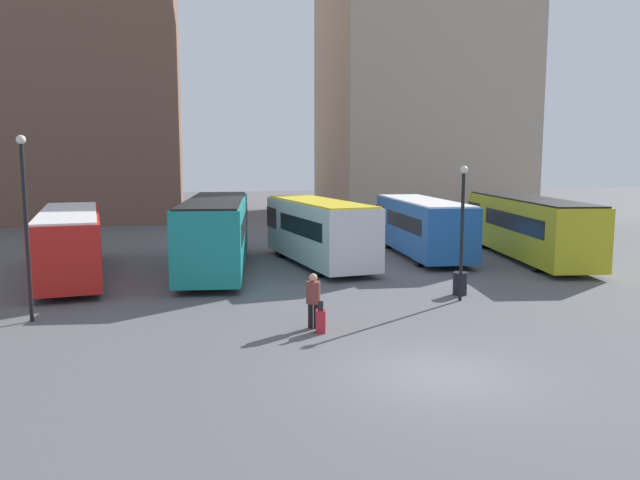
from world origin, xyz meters
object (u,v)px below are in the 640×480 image
traveler (313,296)px  trash_bin (460,284)px  bus_4 (527,225)px  bus_2 (318,230)px  bus_3 (422,225)px  suitcase (321,321)px  lamp_post_0 (462,221)px  lamp_post_1 (25,214)px  bus_0 (70,241)px  bus_1 (216,231)px

traveler → trash_bin: 7.06m
bus_4 → traveler: bus_4 is taller
bus_2 → bus_3: bearing=-84.7°
bus_2 → suitcase: size_ratio=9.73×
bus_2 → lamp_post_0: 9.21m
bus_4 → trash_bin: bearing=144.8°
bus_2 → lamp_post_1: size_ratio=1.63×
bus_0 → suitcase: size_ratio=11.55×
bus_1 → bus_4: (15.46, 0.27, -0.08)m
bus_2 → traveler: bearing=158.8°
bus_0 → suitcase: bus_0 is taller
bus_1 → trash_bin: size_ratio=13.46×
trash_bin → suitcase: bearing=-147.3°
bus_3 → traveler: bearing=150.2°
bus_2 → suitcase: bus_2 is taller
bus_3 → lamp_post_1: (-16.48, -9.98, 1.79)m
bus_3 → bus_4: 5.23m
bus_1 → lamp_post_0: (8.30, -7.92, 1.11)m
trash_bin → bus_1: bearing=140.9°
bus_0 → lamp_post_1: lamp_post_1 is taller
suitcase → bus_2: bearing=3.5°
bus_0 → trash_bin: size_ratio=13.07×
bus_0 → lamp_post_1: (0.21, -7.58, 1.83)m
lamp_post_1 → bus_3: bearing=31.2°
bus_1 → traveler: size_ratio=6.89×
bus_3 → lamp_post_0: (-2.23, -9.92, 1.29)m
bus_2 → bus_3: size_ratio=0.97×
bus_1 → lamp_post_0: 11.53m
bus_3 → bus_4: (4.93, -1.73, 0.09)m
bus_0 → bus_1: (6.16, 0.39, 0.22)m
traveler → lamp_post_1: size_ratio=0.29×
lamp_post_0 → trash_bin: lamp_post_0 is taller
bus_1 → bus_4: 15.46m
bus_1 → bus_2: (4.80, 0.50, -0.11)m
lamp_post_0 → lamp_post_1: 14.25m
lamp_post_1 → bus_0: bearing=91.6°
suitcase → trash_bin: size_ratio=1.13×
bus_4 → suitcase: bearing=138.7°
bus_2 → traveler: (-2.30, -10.94, -0.66)m
bus_1 → traveler: 10.76m
bus_4 → traveler: 16.82m
traveler → trash_bin: (6.17, 3.38, -0.56)m
trash_bin → traveler: bearing=-151.3°
bus_0 → bus_3: 16.86m
bus_0 → lamp_post_1: size_ratio=1.94×
bus_1 → lamp_post_1: lamp_post_1 is taller
lamp_post_1 → bus_4: bearing=21.1°
bus_2 → trash_bin: 8.58m
bus_3 → traveler: (-8.03, -12.43, -0.60)m
bus_1 → bus_2: 4.83m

